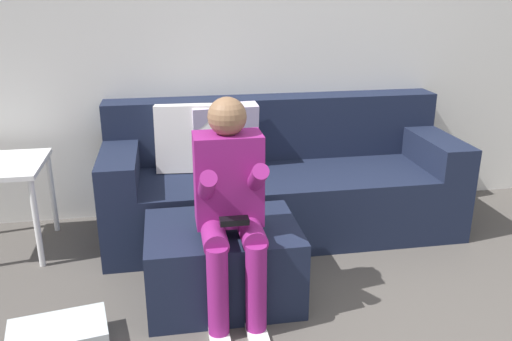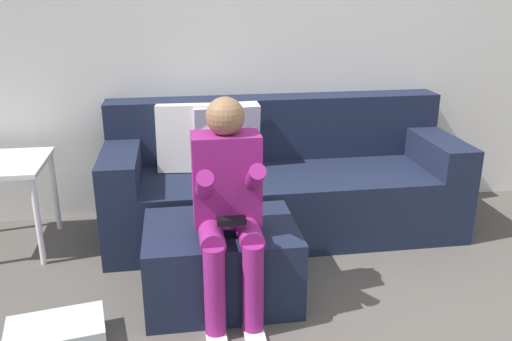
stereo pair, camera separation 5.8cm
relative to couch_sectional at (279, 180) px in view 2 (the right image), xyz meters
The scene contains 6 objects.
wall_back 1.07m from the couch_sectional, 62.60° to the left, with size 4.92×0.10×2.61m, color silver.
couch_sectional is the anchor object (origin of this frame).
ottoman 1.01m from the couch_sectional, 119.42° to the right, with size 0.82×0.61×0.43m, color #192138.
person_seated 1.16m from the couch_sectional, 114.21° to the right, with size 0.34×0.55×1.15m.
storage_bin 1.80m from the couch_sectional, 138.03° to the right, with size 0.45×0.28×0.13m, color silver.
side_table 1.83m from the couch_sectional, behind, with size 0.58×0.58×0.60m.
Camera 2 is at (-0.92, -1.58, 1.66)m, focal length 37.35 mm.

